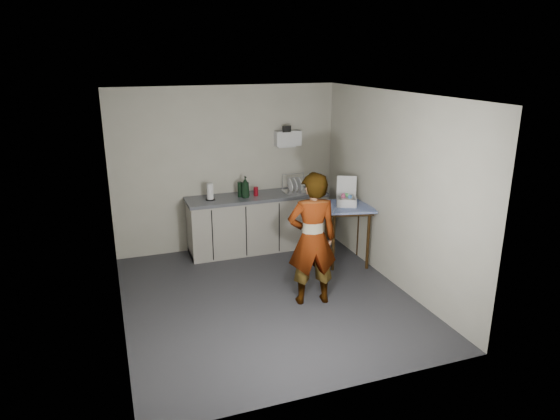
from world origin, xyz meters
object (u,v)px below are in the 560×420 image
object	(u,v)px
soap_bottle	(245,187)
paper_towel	(210,192)
side_table	(347,213)
dish_rack	(295,188)
bakery_box	(346,199)
standing_man	(312,239)
kitchen_counter	(257,224)
soda_can	(256,191)
dark_bottle	(240,189)

from	to	relation	value
soap_bottle	paper_towel	world-z (taller)	soap_bottle
side_table	dish_rack	size ratio (longest dim) A/B	2.23
dish_rack	bakery_box	xyz separation A→B (m)	(0.46, -0.91, 0.03)
standing_man	dish_rack	bearing A→B (deg)	-96.48
standing_man	bakery_box	xyz separation A→B (m)	(0.99, 1.02, 0.15)
kitchen_counter	paper_towel	size ratio (longest dim) A/B	8.73
paper_towel	soap_bottle	bearing A→B (deg)	-6.37
soda_can	bakery_box	size ratio (longest dim) A/B	0.34
paper_towel	dark_bottle	bearing A→B (deg)	0.24
standing_man	soap_bottle	bearing A→B (deg)	-71.75
dark_bottle	dish_rack	bearing A→B (deg)	-1.85
kitchen_counter	dark_bottle	distance (m)	0.67
dish_rack	soap_bottle	bearing A→B (deg)	-177.76
side_table	paper_towel	distance (m)	2.11
dark_bottle	dish_rack	distance (m)	0.92
bakery_box	standing_man	bearing A→B (deg)	-108.94
soap_bottle	bakery_box	bearing A→B (deg)	-33.94
standing_man	paper_towel	size ratio (longest dim) A/B	6.66
side_table	soap_bottle	xyz separation A→B (m)	(-1.31, 0.92, 0.29)
side_table	standing_man	world-z (taller)	standing_man
soap_bottle	soda_can	distance (m)	0.21
standing_man	paper_towel	xyz separation A→B (m)	(-0.86, 1.96, 0.18)
soda_can	bakery_box	bearing A→B (deg)	-39.57
soda_can	dish_rack	size ratio (longest dim) A/B	0.34
kitchen_counter	paper_towel	xyz separation A→B (m)	(-0.75, -0.01, 0.60)
dish_rack	paper_towel	bearing A→B (deg)	178.86
soda_can	dark_bottle	distance (m)	0.26
soda_can	dark_bottle	xyz separation A→B (m)	(-0.26, 0.01, 0.05)
dark_bottle	kitchen_counter	bearing A→B (deg)	1.27
soap_bottle	soda_can	bearing A→B (deg)	14.60
kitchen_counter	dish_rack	size ratio (longest dim) A/B	5.49
soap_bottle	paper_towel	bearing A→B (deg)	173.63
side_table	kitchen_counter	bearing A→B (deg)	151.30
side_table	standing_man	bearing A→B (deg)	-122.11
standing_man	soda_can	xyz separation A→B (m)	(-0.13, 1.95, 0.12)
dark_bottle	paper_towel	size ratio (longest dim) A/B	0.94
kitchen_counter	bakery_box	bearing A→B (deg)	-40.81
kitchen_counter	bakery_box	world-z (taller)	bakery_box
side_table	bakery_box	size ratio (longest dim) A/B	2.24
kitchen_counter	soda_can	xyz separation A→B (m)	(-0.02, -0.02, 0.55)
soda_can	soap_bottle	bearing A→B (deg)	-165.40
soda_can	dark_bottle	size ratio (longest dim) A/B	0.57
side_table	dish_rack	xyz separation A→B (m)	(-0.46, 0.95, 0.18)
soda_can	dish_rack	distance (m)	0.66
side_table	soap_bottle	distance (m)	1.62
paper_towel	bakery_box	size ratio (longest dim) A/B	0.63
paper_towel	standing_man	bearing A→B (deg)	-66.34
soap_bottle	bakery_box	world-z (taller)	bakery_box
soap_bottle	soda_can	xyz separation A→B (m)	(0.18, 0.05, -0.10)
soap_bottle	paper_towel	xyz separation A→B (m)	(-0.54, 0.06, -0.05)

